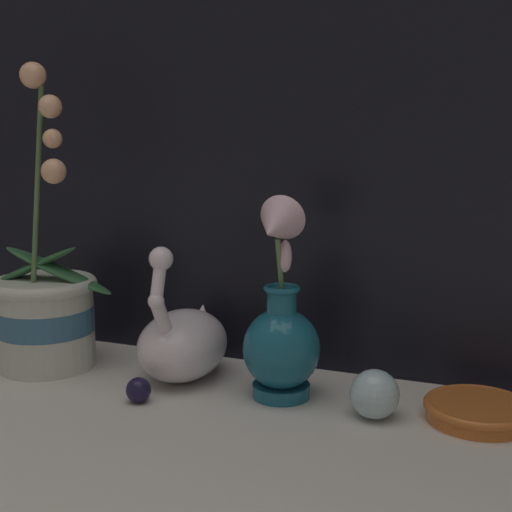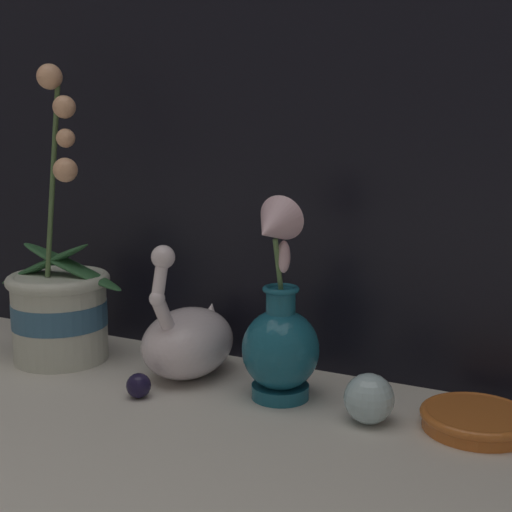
% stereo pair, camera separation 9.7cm
% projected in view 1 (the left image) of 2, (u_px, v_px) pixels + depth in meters
% --- Properties ---
extents(ground_plane, '(2.80, 2.80, 0.00)m').
position_uv_depth(ground_plane, '(202.00, 426.00, 0.90)').
color(ground_plane, beige).
extents(orchid_potted_plant, '(0.23, 0.16, 0.47)m').
position_uv_depth(orchid_potted_plant, '(45.00, 309.00, 1.11)').
color(orchid_potted_plant, beige).
rests_on(orchid_potted_plant, ground_plane).
extents(swan_figurine, '(0.13, 0.19, 0.21)m').
position_uv_depth(swan_figurine, '(184.00, 341.00, 1.06)').
color(swan_figurine, white).
rests_on(swan_figurine, ground_plane).
extents(blue_vase, '(0.11, 0.12, 0.28)m').
position_uv_depth(blue_vase, '(281.00, 332.00, 0.98)').
color(blue_vase, '#195B75').
rests_on(blue_vase, ground_plane).
extents(glass_sphere, '(0.06, 0.06, 0.06)m').
position_uv_depth(glass_sphere, '(375.00, 394.00, 0.92)').
color(glass_sphere, silver).
rests_on(glass_sphere, ground_plane).
extents(amber_dish, '(0.14, 0.14, 0.02)m').
position_uv_depth(amber_dish, '(478.00, 410.00, 0.92)').
color(amber_dish, '#C66628').
rests_on(amber_dish, ground_plane).
extents(glass_bauble, '(0.03, 0.03, 0.03)m').
position_uv_depth(glass_bauble, '(138.00, 390.00, 0.97)').
color(glass_bauble, '#191433').
rests_on(glass_bauble, ground_plane).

